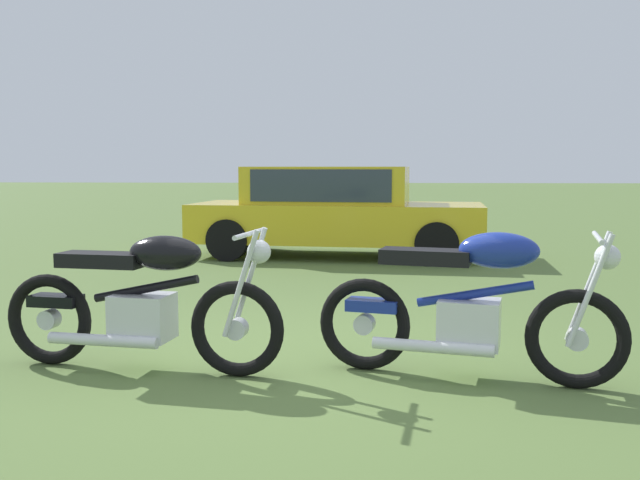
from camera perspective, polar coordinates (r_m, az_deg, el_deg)
ground_plane at (r=5.25m, az=-1.96°, el=-9.72°), size 120.00×120.00×0.00m
motorcycle_black at (r=5.02m, az=-14.29°, el=-4.96°), size 2.07×0.65×1.02m
motorcycle_blue at (r=4.77m, az=12.17°, el=-5.33°), size 2.01×0.80×1.02m
car_yellow at (r=11.11m, az=1.10°, el=2.75°), size 4.69×2.22×1.43m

